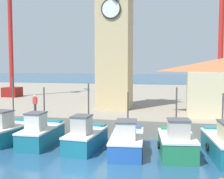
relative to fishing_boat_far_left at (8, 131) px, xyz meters
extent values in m
plane|color=navy|center=(7.20, -5.57, -0.80)|extent=(300.00, 300.00, 0.00)
cube|color=gray|center=(7.20, 22.93, -0.12)|extent=(120.00, 40.00, 1.35)
cube|color=#196B7F|center=(0.01, 0.06, -0.25)|extent=(2.65, 4.45, 1.10)
cube|color=#196B7F|center=(0.31, 1.88, 0.42)|extent=(1.78, 0.87, 0.24)
cube|color=silver|center=(0.01, 0.06, 0.35)|extent=(2.72, 4.52, 0.12)
cube|color=#B2ADA3|center=(-0.10, -0.66, 0.95)|extent=(1.39, 1.43, 1.08)
cube|color=#4C4C51|center=(-0.10, -0.66, 1.53)|extent=(1.48, 1.52, 0.08)
cylinder|color=#4C4742|center=(0.10, 0.58, 2.11)|extent=(0.10, 0.10, 3.40)
cube|color=#196B7F|center=(2.64, -0.19, -0.24)|extent=(1.83, 4.57, 1.12)
cube|color=#196B7F|center=(2.60, 1.83, 0.44)|extent=(1.49, 0.63, 0.24)
cube|color=silver|center=(2.64, -0.19, 0.37)|extent=(1.89, 4.63, 0.12)
cube|color=beige|center=(2.65, -0.98, 0.97)|extent=(1.07, 1.38, 1.08)
cube|color=#4C4C51|center=(2.65, -0.98, 1.55)|extent=(1.15, 1.46, 0.08)
cylinder|color=#4C4742|center=(2.63, 0.38, 1.79)|extent=(0.10, 0.10, 2.73)
torus|color=black|center=(1.68, 0.02, -0.24)|extent=(0.13, 0.52, 0.52)
cube|color=#196B7F|center=(6.00, -0.58, -0.26)|extent=(1.94, 4.39, 1.08)
cube|color=#196B7F|center=(6.10, 1.32, 0.40)|extent=(1.49, 0.68, 0.24)
cube|color=silver|center=(6.00, -0.58, 0.33)|extent=(2.00, 4.45, 0.12)
cube|color=#B2ADA3|center=(5.96, -1.33, 0.94)|extent=(1.10, 1.34, 1.10)
cube|color=#4C4C51|center=(5.96, -1.33, 1.53)|extent=(1.18, 1.43, 0.08)
cylinder|color=#4C4742|center=(6.03, -0.04, 1.95)|extent=(0.10, 0.10, 3.11)
torus|color=black|center=(5.07, -0.31, -0.26)|extent=(0.15, 0.53, 0.52)
cube|color=#2356A8|center=(8.78, -0.76, -0.29)|extent=(2.44, 5.05, 1.02)
cube|color=#2356A8|center=(8.54, 1.41, 0.34)|extent=(1.69, 0.77, 0.24)
cube|color=silver|center=(8.78, -0.76, 0.27)|extent=(2.51, 5.12, 0.12)
cube|color=beige|center=(8.87, -1.61, 0.83)|extent=(1.31, 1.58, 1.01)
cube|color=#4C4C51|center=(8.87, -1.61, 1.38)|extent=(1.39, 1.67, 0.08)
cylinder|color=#4C4742|center=(8.71, -0.15, 1.66)|extent=(0.10, 0.10, 2.66)
torus|color=black|center=(7.72, -0.63, -0.29)|extent=(0.18, 0.53, 0.52)
cube|color=#237A4C|center=(11.86, -0.81, -0.21)|extent=(2.53, 4.27, 1.18)
cube|color=#237A4C|center=(11.62, 0.94, 0.50)|extent=(1.77, 0.82, 0.24)
cube|color=silver|center=(11.86, -0.81, 0.43)|extent=(2.60, 4.33, 0.12)
cube|color=#B2ADA3|center=(11.95, -1.51, 1.00)|extent=(1.36, 1.36, 1.02)
cube|color=#4C4C51|center=(11.95, -1.51, 1.56)|extent=(1.45, 1.45, 0.08)
cylinder|color=#4C4742|center=(11.79, -0.31, 1.93)|extent=(0.10, 0.10, 2.87)
torus|color=black|center=(10.76, -0.75, -0.21)|extent=(0.19, 0.53, 0.52)
cube|color=#196B7F|center=(14.32, 1.66, 0.50)|extent=(1.57, 0.81, 0.24)
cylinder|color=#4C4742|center=(14.56, 0.02, 1.76)|extent=(0.10, 0.10, 2.53)
torus|color=black|center=(13.66, -0.50, -0.21)|extent=(0.19, 0.53, 0.52)
cube|color=tan|center=(5.84, 9.10, 5.83)|extent=(3.05, 3.05, 10.55)
cylinder|color=white|center=(5.84, 7.51, 9.67)|extent=(1.68, 0.12, 1.68)
torus|color=#332D23|center=(5.84, 7.47, 9.67)|extent=(1.80, 0.12, 1.80)
cube|color=maroon|center=(-9.21, 16.26, 1.16)|extent=(2.00, 2.00, 1.20)
cylinder|color=red|center=(-9.21, 16.26, 10.32)|extent=(0.56, 0.56, 17.12)
cube|color=maroon|center=(16.18, 16.33, 1.16)|extent=(2.00, 2.00, 1.20)
cylinder|color=red|center=(16.18, 16.33, 11.20)|extent=(0.56, 0.56, 18.89)
cylinder|color=#33333D|center=(-0.10, 4.44, 0.98)|extent=(0.22, 0.22, 0.85)
cube|color=red|center=(-0.10, 4.44, 1.69)|extent=(0.34, 0.22, 0.56)
sphere|color=beige|center=(-0.10, 4.44, 2.08)|extent=(0.20, 0.20, 0.20)
camera|label=1|loc=(12.09, -19.86, 4.85)|focal=50.00mm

